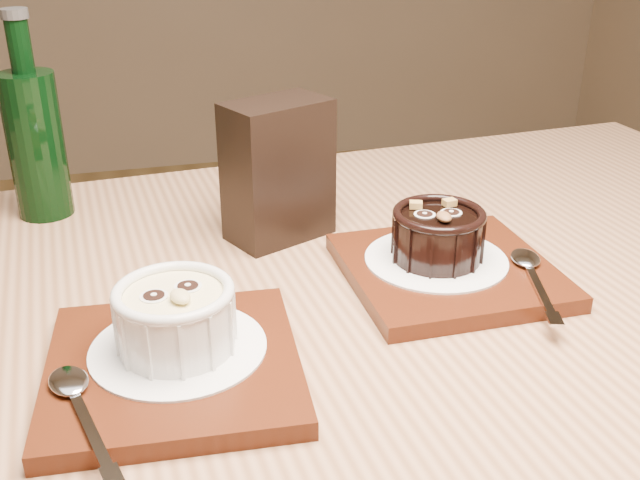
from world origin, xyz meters
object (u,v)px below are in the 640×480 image
Objects in this scene: tray_left at (174,367)px; ramekin_white at (175,315)px; ramekin_dark at (438,232)px; condiment_stand at (278,171)px; green_bottle at (35,139)px; table at (338,407)px; tray_right at (448,271)px.

ramekin_white reaches higher than tray_left.
condiment_stand is (-0.12, 0.12, 0.03)m from ramekin_dark.
green_bottle is (-0.11, 0.33, 0.04)m from ramekin_white.
tray_left is 0.26m from condiment_stand.
table is 6.99× the size of tray_right.
tray_right is 0.83× the size of green_bottle.
ramekin_white is at bearing 67.17° from tray_left.
tray_left is at bearing -161.58° from table.
ramekin_dark is at bearing 21.83° from tray_left.
table is 14.36× the size of ramekin_white.
ramekin_dark is at bearing 25.98° from table.
ramekin_white reaches higher than table.
ramekin_dark is (0.25, 0.10, 0.04)m from tray_left.
tray_left reaches higher than table.
tray_right is at bearing -1.20° from ramekin_white.
condiment_stand is at bearing -27.43° from green_bottle.
table is 0.18m from tray_left.
ramekin_white is at bearing -155.28° from ramekin_dark.
ramekin_white is (-0.13, -0.03, 0.13)m from table.
green_bottle is (-0.25, 0.29, 0.17)m from table.
ramekin_white is 0.40× the size of green_bottle.
table is 0.16m from tray_right.
condiment_stand is (0.12, 0.22, 0.06)m from tray_left.
tray_left is at bearing -131.30° from ramekin_white.
tray_right is (0.25, 0.09, 0.00)m from tray_left.
ramekin_dark is (0.11, 0.05, 0.13)m from table.
condiment_stand is at bearing 60.35° from tray_left.
condiment_stand is (-0.13, 0.13, 0.06)m from tray_right.
condiment_stand is at bearing 134.54° from tray_right.
condiment_stand is (-0.01, 0.17, 0.16)m from table.
green_bottle is at bearing 145.18° from tray_right.
table is 6.99× the size of tray_left.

